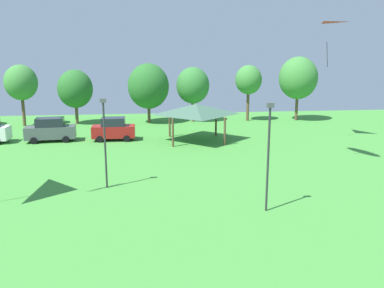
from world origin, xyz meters
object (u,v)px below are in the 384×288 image
treeline_tree_4 (193,86)px  treeline_tree_5 (249,80)px  parked_car_second_from_left (50,130)px  treeline_tree_3 (148,86)px  kite_flying_8 (323,32)px  light_post_0 (105,138)px  parked_car_third_from_left (114,129)px  light_post_1 (268,151)px  treeline_tree_6 (298,78)px  treeline_tree_2 (75,89)px  treeline_tree_1 (21,83)px  park_pavilion (196,109)px

treeline_tree_4 → treeline_tree_5: (6.96, -0.16, 0.62)m
parked_car_second_from_left → treeline_tree_3: treeline_tree_3 is taller
kite_flying_8 → light_post_0: kite_flying_8 is taller
parked_car_third_from_left → light_post_1: size_ratio=0.71×
parked_car_second_from_left → treeline_tree_6: size_ratio=0.60×
parked_car_second_from_left → treeline_tree_4: bearing=29.1°
parked_car_second_from_left → treeline_tree_5: bearing=19.4°
treeline_tree_2 → treeline_tree_6: 27.31m
treeline_tree_5 → treeline_tree_6: treeline_tree_6 is taller
treeline_tree_3 → treeline_tree_4: bearing=4.9°
kite_flying_8 → treeline_tree_1: size_ratio=0.47×
parked_car_second_from_left → treeline_tree_4: size_ratio=0.71×
treeline_tree_3 → kite_flying_8: bearing=-39.4°
light_post_0 → treeline_tree_4: size_ratio=0.84×
parked_car_third_from_left → light_post_1: 21.81m
treeline_tree_4 → treeline_tree_6: (13.19, -0.60, 0.85)m
park_pavilion → treeline_tree_6: treeline_tree_6 is taller
kite_flying_8 → treeline_tree_3: kite_flying_8 is taller
treeline_tree_5 → treeline_tree_6: bearing=-4.0°
kite_flying_8 → treeline_tree_4: bearing=127.6°
parked_car_second_from_left → treeline_tree_2: (0.91, 10.07, 3.07)m
treeline_tree_2 → treeline_tree_4: treeline_tree_4 is taller
kite_flying_8 → treeline_tree_2: kite_flying_8 is taller
parked_car_second_from_left → parked_car_third_from_left: parked_car_second_from_left is taller
treeline_tree_3 → light_post_0: bearing=-97.0°
treeline_tree_4 → treeline_tree_5: treeline_tree_5 is taller
parked_car_second_from_left → light_post_1: light_post_1 is taller
parked_car_second_from_left → light_post_0: 16.30m
parked_car_third_from_left → treeline_tree_2: 11.83m
light_post_0 → treeline_tree_5: 29.35m
treeline_tree_6 → treeline_tree_5: bearing=176.0°
parked_car_third_from_left → treeline_tree_1: 15.03m
parked_car_second_from_left → parked_car_third_from_left: size_ratio=1.17×
park_pavilion → treeline_tree_3: 12.05m
park_pavilion → light_post_0: size_ratio=1.10×
parked_car_second_from_left → kite_flying_8: bearing=-12.4°
parked_car_third_from_left → treeline_tree_4: (9.03, 10.44, 3.36)m
park_pavilion → treeline_tree_3: treeline_tree_3 is taller
light_post_1 → treeline_tree_3: size_ratio=0.81×
parked_car_third_from_left → park_pavilion: park_pavilion is taller
parked_car_third_from_left → treeline_tree_3: treeline_tree_3 is taller
light_post_1 → treeline_tree_2: bearing=115.9°
light_post_1 → treeline_tree_5: bearing=77.5°
kite_flying_8 → park_pavilion: (-11.42, 1.79, -7.16)m
kite_flying_8 → parked_car_third_from_left: 21.59m
kite_flying_8 → treeline_tree_4: 17.87m
treeline_tree_5 → light_post_1: bearing=-102.5°
park_pavilion → light_post_1: 18.44m
parked_car_third_from_left → treeline_tree_1: treeline_tree_1 is taller
treeline_tree_5 → treeline_tree_6: (6.23, -0.44, 0.23)m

